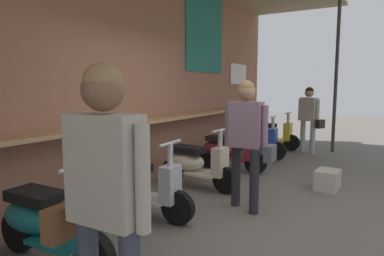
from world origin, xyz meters
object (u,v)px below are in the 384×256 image
scooter_teal (46,221)px  scooter_cream (194,163)px  shopper_browsing (247,132)px  merchandise_crate (327,180)px  scooter_silver (136,186)px  shopper_passing (104,185)px  shopper_with_handbag (309,114)px  scooter_maroon (227,150)px  scooter_blue (251,141)px  scooter_yellow (269,134)px

scooter_teal → scooter_cream: same height
shopper_browsing → merchandise_crate: 1.87m
scooter_silver → shopper_passing: shopper_passing is taller
scooter_teal → scooter_cream: size_ratio=1.00×
shopper_with_handbag → shopper_browsing: (-4.37, -0.09, 0.06)m
scooter_teal → scooter_silver: bearing=88.8°
shopper_with_handbag → merchandise_crate: bearing=-143.5°
scooter_silver → scooter_cream: size_ratio=1.00×
shopper_browsing → scooter_silver: bearing=127.7°
scooter_silver → shopper_passing: size_ratio=0.82×
scooter_maroon → scooter_blue: same height
scooter_cream → merchandise_crate: (0.93, -1.87, -0.23)m
scooter_maroon → merchandise_crate: bearing=-9.5°
scooter_blue → shopper_with_handbag: 1.70m
scooter_maroon → shopper_passing: (-4.52, -1.29, 0.67)m
shopper_browsing → merchandise_crate: size_ratio=4.13×
scooter_yellow → shopper_passing: 7.32m
scooter_yellow → merchandise_crate: size_ratio=3.46×
scooter_cream → shopper_with_handbag: size_ratio=0.88×
scooter_silver → scooter_cream: bearing=86.3°
shopper_with_handbag → shopper_browsing: bearing=-159.1°
shopper_browsing → shopper_passing: shopper_passing is taller
scooter_blue → shopper_passing: (-5.84, -1.29, 0.67)m
scooter_teal → shopper_with_handbag: size_ratio=0.88×
scooter_teal → merchandise_crate: bearing=61.4°
scooter_yellow → shopper_browsing: 4.63m
shopper_browsing → scooter_teal: bearing=151.6°
scooter_teal → shopper_passing: (-0.56, -1.29, 0.67)m
scooter_maroon → shopper_browsing: bearing=-58.0°
shopper_passing → scooter_blue: bearing=-168.7°
merchandise_crate → scooter_maroon: bearing=79.4°
scooter_teal → scooter_cream: bearing=88.8°
merchandise_crate → scooter_blue: bearing=48.3°
shopper_browsing → scooter_maroon: bearing=29.2°
scooter_yellow → scooter_silver: bearing=-88.7°
scooter_blue → scooter_maroon: bearing=-94.2°
scooter_cream → scooter_blue: same height
scooter_cream → shopper_browsing: bearing=-21.3°
scooter_yellow → scooter_maroon: bearing=-88.7°
shopper_with_handbag → shopper_passing: shopper_passing is taller
scooter_silver → scooter_blue: 4.01m
shopper_browsing → shopper_passing: size_ratio=0.97×
scooter_yellow → shopper_with_handbag: size_ratio=0.88×
shopper_passing → merchandise_crate: size_ratio=4.24×
scooter_yellow → shopper_passing: (-7.17, -1.29, 0.67)m
scooter_yellow → shopper_with_handbag: 1.15m
scooter_teal → merchandise_crate: 4.07m
scooter_yellow → merchandise_crate: 3.54m
scooter_teal → shopper_passing: bearing=-24.7°
shopper_browsing → shopper_with_handbag: bearing=-0.6°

